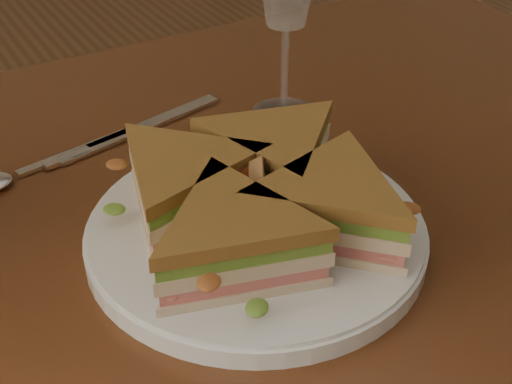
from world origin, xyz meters
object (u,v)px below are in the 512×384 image
table (221,300)px  plate (256,234)px  knife (130,133)px  spoon (10,176)px  sandwich_wedges (256,197)px

table → plate: bearing=-75.6°
knife → table: bearing=-99.7°
plate → spoon: plate is taller
table → knife: size_ratio=5.66×
table → spoon: spoon is taller
sandwich_wedges → spoon: 0.25m
plate → sandwich_wedges: sandwich_wedges is taller
table → sandwich_wedges: (0.01, -0.05, 0.14)m
plate → knife: size_ratio=1.33×
plate → knife: plate is taller
table → spoon: (-0.14, 0.15, 0.10)m
knife → spoon: bearing=176.4°
spoon → plate: bearing=-63.5°
plate → spoon: bearing=127.8°
sandwich_wedges → plate: bearing=-63.4°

